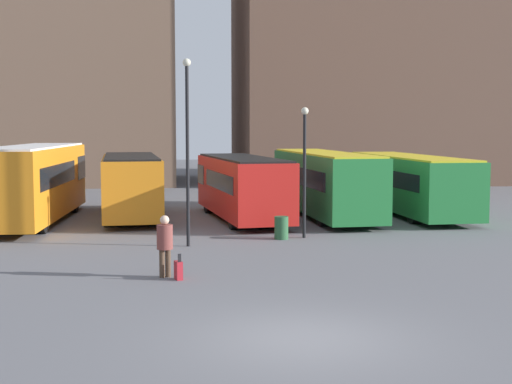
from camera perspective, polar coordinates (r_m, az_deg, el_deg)
name	(u,v)px	position (r m, az deg, el deg)	size (l,w,h in m)	color
ground_plane	(304,339)	(14.34, 3.86, -11.63)	(160.00, 160.00, 0.00)	slate
building_block_right	(438,24)	(60.40, 14.32, 12.90)	(31.95, 15.99, 24.89)	brown
bus_0	(35,181)	(32.74, -17.29, 0.88)	(2.99, 11.39, 3.36)	orange
bus_1	(131,184)	(33.24, -9.98, 0.64)	(3.22, 9.27, 2.88)	orange
bus_2	(242,186)	(32.08, -1.16, 0.52)	(3.69, 9.67, 2.84)	red
bus_3	(324,181)	(33.64, 5.43, 0.87)	(3.21, 11.41, 3.00)	#237A38
bus_4	(408,182)	(35.22, 12.06, 0.80)	(3.06, 11.57, 2.81)	#237A38
traveler	(165,241)	(19.91, -7.31, -3.88)	(0.55, 0.55, 1.73)	#4C3828
suitcase	(178,270)	(19.69, -6.22, -6.24)	(0.25, 0.36, 0.74)	#B7232D
lamp_post_0	(305,160)	(26.70, 3.90, 2.56)	(0.28, 0.28, 4.90)	black
lamp_post_1	(187,138)	(24.81, -5.51, 4.29)	(0.28, 0.28, 6.51)	black
trash_bin	(281,228)	(26.59, 2.04, -2.88)	(0.52, 0.52, 0.85)	#285633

